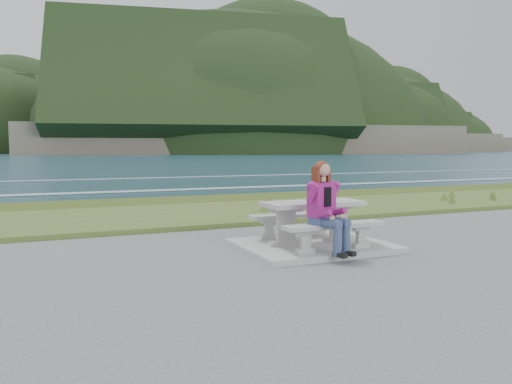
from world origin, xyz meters
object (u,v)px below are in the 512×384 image
at_px(bench_landward, 334,229).
at_px(picnic_table, 313,211).
at_px(bench_seaward, 294,219).
at_px(seated_woman, 329,219).

bearing_deg(bench_landward, picnic_table, 90.00).
height_order(picnic_table, bench_seaward, picnic_table).
relative_size(picnic_table, seated_woman, 1.21).
bearing_deg(seated_woman, picnic_table, 61.23).
distance_m(bench_seaward, seated_woman, 1.56).
bearing_deg(picnic_table, bench_landward, -90.00).
xyz_separation_m(picnic_table, bench_landward, (0.00, -0.70, -0.23)).
bearing_deg(bench_seaward, picnic_table, -90.00).
xyz_separation_m(bench_landward, bench_seaward, (0.00, 1.40, 0.00)).
xyz_separation_m(picnic_table, bench_seaward, (0.00, 0.70, -0.23)).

